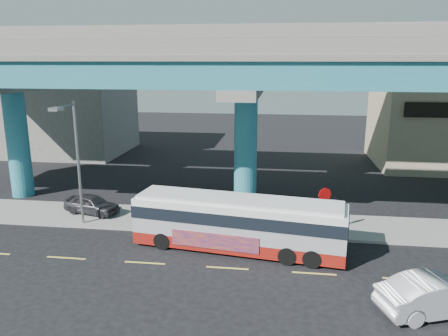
# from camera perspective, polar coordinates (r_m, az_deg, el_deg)

# --- Properties ---
(ground) EXTENTS (120.00, 120.00, 0.00)m
(ground) POSITION_cam_1_polar(r_m,az_deg,el_deg) (21.22, 0.54, -12.58)
(ground) COLOR black
(ground) RESTS_ON ground
(sidewalk) EXTENTS (70.00, 4.00, 0.15)m
(sidewalk) POSITION_cam_1_polar(r_m,az_deg,el_deg) (26.20, 2.06, -7.10)
(sidewalk) COLOR gray
(sidewalk) RESTS_ON ground
(lane_markings) EXTENTS (58.00, 0.12, 0.01)m
(lane_markings) POSITION_cam_1_polar(r_m,az_deg,el_deg) (20.95, 0.44, -12.93)
(lane_markings) COLOR #D8C64C
(lane_markings) RESTS_ON ground
(viaduct) EXTENTS (52.00, 12.40, 11.70)m
(viaduct) POSITION_cam_1_polar(r_m,az_deg,el_deg) (28.05, 2.98, 13.23)
(viaduct) COLOR #236687
(viaduct) RESTS_ON ground
(building_concrete) EXTENTS (12.00, 10.00, 9.00)m
(building_concrete) POSITION_cam_1_polar(r_m,az_deg,el_deg) (48.58, -19.88, 7.23)
(building_concrete) COLOR gray
(building_concrete) RESTS_ON ground
(transit_bus) EXTENTS (10.98, 3.84, 2.76)m
(transit_bus) POSITION_cam_1_polar(r_m,az_deg,el_deg) (22.26, 1.88, -7.03)
(transit_bus) COLOR maroon
(transit_bus) RESTS_ON ground
(sedan) EXTENTS (4.56, 5.63, 1.51)m
(sedan) POSITION_cam_1_polar(r_m,az_deg,el_deg) (19.15, 26.08, -14.67)
(sedan) COLOR silver
(sedan) RESTS_ON ground
(parked_car) EXTENTS (3.09, 4.22, 1.21)m
(parked_car) POSITION_cam_1_polar(r_m,az_deg,el_deg) (28.46, -16.89, -4.53)
(parked_car) COLOR #2C2C31
(parked_car) RESTS_ON sidewalk
(street_lamp) EXTENTS (0.50, 2.36, 7.14)m
(street_lamp) POSITION_cam_1_polar(r_m,az_deg,el_deg) (25.51, -19.19, 2.66)
(street_lamp) COLOR gray
(street_lamp) RESTS_ON sidewalk
(stop_sign) EXTENTS (0.73, 0.38, 2.65)m
(stop_sign) POSITION_cam_1_polar(r_m,az_deg,el_deg) (24.30, 12.98, -4.17)
(stop_sign) COLOR gray
(stop_sign) RESTS_ON sidewalk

